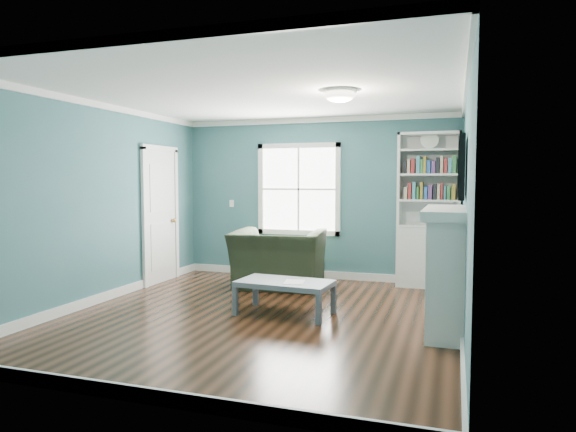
% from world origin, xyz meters
% --- Properties ---
extents(floor, '(5.00, 5.00, 0.00)m').
position_xyz_m(floor, '(0.00, 0.00, 0.00)').
color(floor, black).
rests_on(floor, ground).
extents(room_walls, '(5.00, 5.00, 5.00)m').
position_xyz_m(room_walls, '(0.00, 0.00, 1.58)').
color(room_walls, '#306467').
rests_on(room_walls, ground).
extents(trim, '(4.50, 5.00, 2.60)m').
position_xyz_m(trim, '(0.00, 0.00, 1.24)').
color(trim, white).
rests_on(trim, ground).
extents(window, '(1.40, 0.06, 1.50)m').
position_xyz_m(window, '(-0.30, 2.49, 1.45)').
color(window, white).
rests_on(window, room_walls).
extents(bookshelf, '(0.90, 0.35, 2.31)m').
position_xyz_m(bookshelf, '(1.77, 2.30, 0.92)').
color(bookshelf, silver).
rests_on(bookshelf, ground).
extents(fireplace, '(0.44, 1.58, 1.30)m').
position_xyz_m(fireplace, '(2.08, 0.20, 0.64)').
color(fireplace, black).
rests_on(fireplace, ground).
extents(tv, '(0.06, 1.10, 0.65)m').
position_xyz_m(tv, '(2.20, 0.20, 1.72)').
color(tv, black).
rests_on(tv, fireplace).
extents(door, '(0.12, 0.98, 2.17)m').
position_xyz_m(door, '(-2.22, 1.40, 1.07)').
color(door, silver).
rests_on(door, ground).
extents(ceiling_fixture, '(0.38, 0.38, 0.15)m').
position_xyz_m(ceiling_fixture, '(0.90, 0.10, 2.55)').
color(ceiling_fixture, white).
rests_on(ceiling_fixture, room_walls).
extents(light_switch, '(0.08, 0.01, 0.12)m').
position_xyz_m(light_switch, '(-1.50, 2.48, 1.20)').
color(light_switch, white).
rests_on(light_switch, room_walls).
extents(recliner, '(1.38, 0.97, 1.14)m').
position_xyz_m(recliner, '(-0.35, 1.60, 0.57)').
color(recliner, '#212B1B').
rests_on(recliner, ground).
extents(coffee_table, '(1.15, 0.69, 0.40)m').
position_xyz_m(coffee_table, '(0.24, 0.16, 0.35)').
color(coffee_table, '#555B66').
rests_on(coffee_table, ground).
extents(paper_sheet, '(0.27, 0.32, 0.00)m').
position_xyz_m(paper_sheet, '(0.37, 0.11, 0.40)').
color(paper_sheet, white).
rests_on(paper_sheet, coffee_table).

